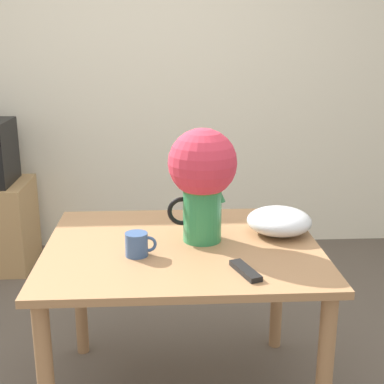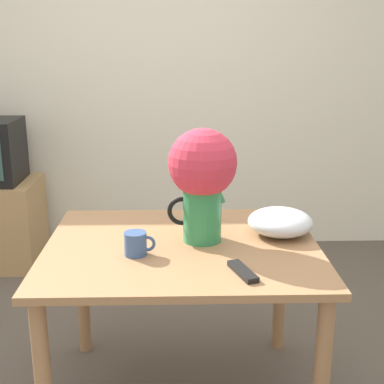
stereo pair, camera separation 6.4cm
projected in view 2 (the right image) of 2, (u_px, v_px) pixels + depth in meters
The scene contains 6 objects.
wall_back at pixel (157, 73), 3.84m from camera, with size 8.00×0.05×2.60m.
table at pixel (182, 268), 2.20m from camera, with size 1.11×0.91×0.73m.
flower_vase at pixel (202, 174), 2.14m from camera, with size 0.28×0.28×0.47m.
coffee_mug at pixel (136, 244), 2.05m from camera, with size 0.12×0.09×0.09m.
white_bowl at pixel (280, 222), 2.27m from camera, with size 0.28×0.28×0.11m.
remote_control at pixel (243, 271), 1.90m from camera, with size 0.10×0.18×0.02m.
Camera 2 is at (0.15, -1.94, 1.53)m, focal length 50.00 mm.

